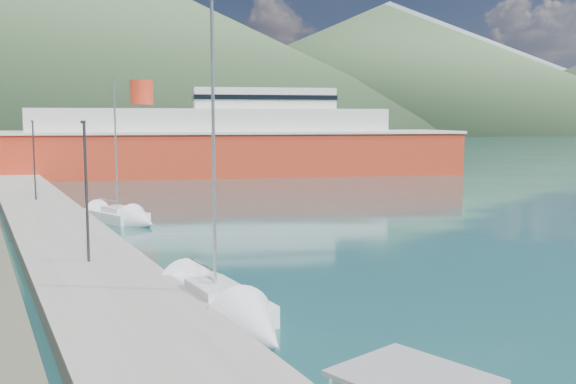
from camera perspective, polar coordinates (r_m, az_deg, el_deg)
ground at (r=133.78m, az=-20.71°, el=3.05°), size 1400.00×1400.00×0.00m
quay at (r=39.71m, az=-19.76°, el=-3.36°), size 5.00×88.00×0.80m
hills_far at (r=653.50m, az=-13.17°, el=12.44°), size 1480.00×900.00×180.00m
hills_near at (r=403.44m, az=-10.52°, el=12.32°), size 1010.00×520.00×115.00m
lamp_posts at (r=28.34m, az=-17.39°, el=0.45°), size 0.15×49.91×6.06m
sailboat_near at (r=21.98m, az=-4.84°, el=-10.98°), size 2.76×8.35×11.88m
sailboat_mid at (r=44.10m, az=-13.95°, el=-2.36°), size 4.50×7.50×10.51m
ferry at (r=81.87m, az=-6.53°, el=4.20°), size 63.75×30.18×12.42m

